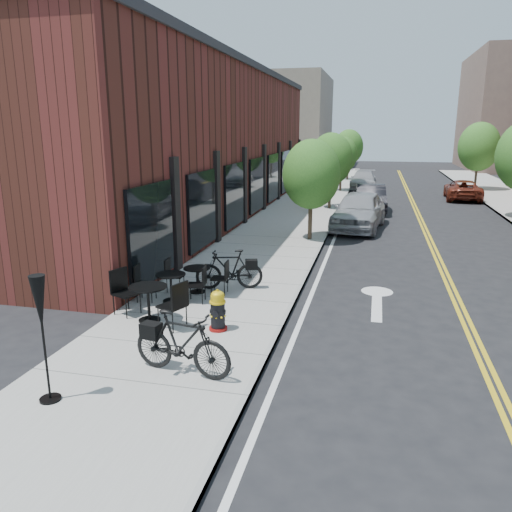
% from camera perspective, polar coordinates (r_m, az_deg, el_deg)
% --- Properties ---
extents(ground, '(120.00, 120.00, 0.00)m').
position_cam_1_polar(ground, '(11.04, 3.04, -8.56)').
color(ground, black).
rests_on(ground, ground).
extents(sidewalk_near, '(4.00, 70.00, 0.12)m').
position_cam_1_polar(sidewalk_near, '(20.80, 2.68, 2.61)').
color(sidewalk_near, '#9E9B93').
rests_on(sidewalk_near, ground).
extents(building_near, '(5.00, 28.00, 7.00)m').
position_cam_1_polar(building_near, '(25.41, -5.71, 12.52)').
color(building_near, '#431E15').
rests_on(building_near, ground).
extents(bg_building_left, '(8.00, 14.00, 10.00)m').
position_cam_1_polar(bg_building_left, '(58.83, 4.05, 15.04)').
color(bg_building_left, '#726656').
rests_on(bg_building_left, ground).
extents(tree_near_a, '(2.20, 2.20, 3.81)m').
position_cam_1_polar(tree_near_a, '(19.23, 6.35, 9.25)').
color(tree_near_a, '#382B1E').
rests_on(tree_near_a, sidewalk_near).
extents(tree_near_b, '(2.30, 2.30, 3.98)m').
position_cam_1_polar(tree_near_b, '(27.15, 8.56, 10.89)').
color(tree_near_b, '#382B1E').
rests_on(tree_near_b, sidewalk_near).
extents(tree_near_c, '(2.10, 2.10, 3.67)m').
position_cam_1_polar(tree_near_c, '(35.13, 9.76, 11.30)').
color(tree_near_c, '#382B1E').
rests_on(tree_near_c, sidewalk_near).
extents(tree_near_d, '(2.40, 2.40, 4.11)m').
position_cam_1_polar(tree_near_d, '(43.09, 10.54, 12.15)').
color(tree_near_d, '#382B1E').
rests_on(tree_near_d, sidewalk_near).
extents(tree_far_c, '(2.80, 2.80, 4.62)m').
position_cam_1_polar(tree_far_c, '(38.62, 24.13, 11.33)').
color(tree_far_c, '#382B1E').
rests_on(tree_far_c, sidewalk_far).
extents(fire_hydrant, '(0.41, 0.41, 0.90)m').
position_cam_1_polar(fire_hydrant, '(10.66, -4.39, -6.26)').
color(fire_hydrant, maroon).
rests_on(fire_hydrant, sidewalk_near).
extents(bicycle_left, '(1.86, 0.99, 1.08)m').
position_cam_1_polar(bicycle_left, '(13.28, -3.08, -1.54)').
color(bicycle_left, black).
rests_on(bicycle_left, sidewalk_near).
extents(bicycle_right, '(1.96, 0.86, 1.14)m').
position_cam_1_polar(bicycle_right, '(8.84, -8.47, -9.86)').
color(bicycle_right, black).
rests_on(bicycle_right, sidewalk_near).
extents(bistro_set_a, '(1.99, 1.18, 1.06)m').
position_cam_1_polar(bistro_set_a, '(11.33, -12.20, -4.74)').
color(bistro_set_a, black).
rests_on(bistro_set_a, sidewalk_near).
extents(bistro_set_b, '(1.74, 0.84, 0.92)m').
position_cam_1_polar(bistro_set_b, '(12.51, -9.70, -3.11)').
color(bistro_set_b, black).
rests_on(bistro_set_b, sidewalk_near).
extents(bistro_set_c, '(1.63, 0.74, 0.87)m').
position_cam_1_polar(bistro_set_c, '(13.10, -6.75, -2.30)').
color(bistro_set_c, black).
rests_on(bistro_set_c, sidewalk_near).
extents(patio_umbrella, '(0.33, 0.33, 2.06)m').
position_cam_1_polar(patio_umbrella, '(8.26, -23.40, -5.92)').
color(patio_umbrella, black).
rests_on(patio_umbrella, sidewalk_near).
extents(parked_car_a, '(2.51, 5.03, 1.65)m').
position_cam_1_polar(parked_car_a, '(22.31, 11.67, 5.13)').
color(parked_car_a, '#9B9DA3').
rests_on(parked_car_a, ground).
extents(parked_car_b, '(1.76, 4.33, 1.40)m').
position_cam_1_polar(parked_car_b, '(27.34, 12.96, 6.46)').
color(parked_car_b, black).
rests_on(parked_car_b, ground).
extents(parked_car_c, '(1.87, 4.44, 1.28)m').
position_cam_1_polar(parked_car_c, '(37.72, 12.18, 8.50)').
color(parked_car_c, '#A0A0A4').
rests_on(parked_car_c, ground).
extents(parked_car_far, '(2.27, 4.50, 1.22)m').
position_cam_1_polar(parked_car_far, '(33.62, 22.56, 7.00)').
color(parked_car_far, maroon).
rests_on(parked_car_far, ground).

